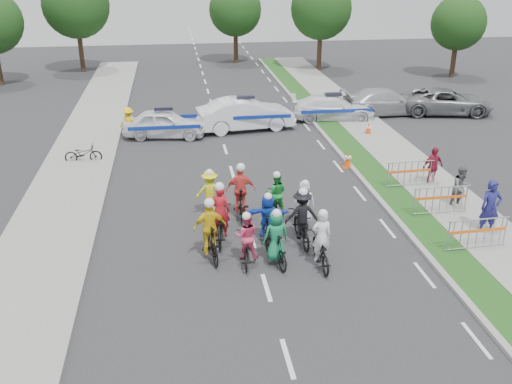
{
  "coord_description": "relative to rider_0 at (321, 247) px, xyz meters",
  "views": [
    {
      "loc": [
        -2.23,
        -13.27,
        8.61
      ],
      "look_at": [
        0.32,
        4.17,
        1.1
      ],
      "focal_mm": 40.0,
      "sensor_mm": 36.0,
      "label": 1
    }
  ],
  "objects": [
    {
      "name": "tree_2",
      "position": [
        16.24,
        25.01,
        3.22
      ],
      "size": [
        3.85,
        3.85,
        5.77
      ],
      "color": "#382619",
      "rests_on": "ground"
    },
    {
      "name": "rider_6",
      "position": [
        -2.77,
        1.99,
        0.06
      ],
      "size": [
        0.93,
        2.07,
        2.04
      ],
      "rotation": [
        0.0,
        0.0,
        3.02
      ],
      "color": "black",
      "rests_on": "ground"
    },
    {
      "name": "rider_10",
      "position": [
        -2.95,
        3.86,
        0.08
      ],
      "size": [
        1.01,
        1.76,
        1.78
      ],
      "rotation": [
        0.0,
        0.0,
        3.1
      ],
      "color": "black",
      "rests_on": "ground"
    },
    {
      "name": "cone_0",
      "position": [
        3.22,
        7.87,
        -0.27
      ],
      "size": [
        0.4,
        0.4,
        0.7
      ],
      "color": "#F24C0C",
      "rests_on": "ground"
    },
    {
      "name": "ground",
      "position": [
        -1.76,
        -0.99,
        -0.61
      ],
      "size": [
        90.0,
        90.0,
        0.0
      ],
      "primitive_type": "plane",
      "color": "#28282B",
      "rests_on": "ground"
    },
    {
      "name": "rider_2",
      "position": [
        -2.13,
        0.47,
        0.02
      ],
      "size": [
        0.79,
        1.72,
        1.69
      ],
      "rotation": [
        0.0,
        0.0,
        3.01
      ],
      "color": "black",
      "rests_on": "ground"
    },
    {
      "name": "barrier_1",
      "position": [
        4.94,
        2.67,
        -0.05
      ],
      "size": [
        2.0,
        0.51,
        1.12
      ],
      "primitive_type": null,
      "rotation": [
        0.0,
        0.0,
        0.0
      ],
      "color": "#A5A8AD",
      "rests_on": "ground"
    },
    {
      "name": "police_car_2",
      "position": [
        4.54,
        15.21,
        0.05
      ],
      "size": [
        4.78,
        2.46,
        1.33
      ],
      "primitive_type": "imported",
      "rotation": [
        0.0,
        0.0,
        1.44
      ],
      "color": "white",
      "rests_on": "ground"
    },
    {
      "name": "barrier_0",
      "position": [
        4.94,
        0.11,
        -0.05
      ],
      "size": [
        2.02,
        0.58,
        1.12
      ],
      "primitive_type": null,
      "rotation": [
        0.0,
        0.0,
        0.04
      ],
      "color": "#A5A8AD",
      "rests_on": "ground"
    },
    {
      "name": "rider_7",
      "position": [
        0.07,
        2.57,
        0.06
      ],
      "size": [
        0.75,
        1.67,
        1.72
      ],
      "rotation": [
        0.0,
        0.0,
        3.08
      ],
      "color": "black",
      "rests_on": "ground"
    },
    {
      "name": "tree_4",
      "position": [
        1.24,
        33.01,
        3.57
      ],
      "size": [
        4.2,
        4.2,
        6.3
      ],
      "color": "#382619",
      "rests_on": "ground"
    },
    {
      "name": "sidewalk_left",
      "position": [
        -8.26,
        4.01,
        -0.55
      ],
      "size": [
        3.0,
        60.0,
        0.13
      ],
      "primitive_type": "cube",
      "color": "gray",
      "rests_on": "ground"
    },
    {
      "name": "spectator_2",
      "position": [
        5.86,
        5.39,
        0.18
      ],
      "size": [
        1.0,
        0.61,
        1.59
      ],
      "primitive_type": "imported",
      "rotation": [
        0.0,
        0.0,
        0.25
      ],
      "color": "maroon",
      "rests_on": "ground"
    },
    {
      "name": "barrier_2",
      "position": [
        4.94,
        5.26,
        -0.05
      ],
      "size": [
        2.02,
        0.58,
        1.12
      ],
      "primitive_type": null,
      "rotation": [
        0.0,
        0.0,
        0.04
      ],
      "color": "#A5A8AD",
      "rests_on": "ground"
    },
    {
      "name": "rider_3",
      "position": [
        -3.16,
        0.92,
        0.15
      ],
      "size": [
        1.06,
        1.96,
        2.0
      ],
      "rotation": [
        0.0,
        0.0,
        3.3
      ],
      "color": "black",
      "rests_on": "ground"
    },
    {
      "name": "rider_5",
      "position": [
        -1.29,
        1.76,
        0.11
      ],
      "size": [
        1.4,
        1.66,
        1.69
      ],
      "rotation": [
        0.0,
        0.0,
        2.96
      ],
      "color": "black",
      "rests_on": "ground"
    },
    {
      "name": "parked_bike",
      "position": [
        -8.06,
        10.08,
        -0.19
      ],
      "size": [
        1.6,
        0.58,
        0.84
      ],
      "primitive_type": "imported",
      "rotation": [
        0.0,
        0.0,
        1.55
      ],
      "color": "black",
      "rests_on": "ground"
    },
    {
      "name": "grass_strip",
      "position": [
        4.04,
        4.01,
        -0.56
      ],
      "size": [
        1.2,
        60.0,
        0.11
      ],
      "primitive_type": "cube",
      "color": "#224E19",
      "rests_on": "ground"
    },
    {
      "name": "curb_right",
      "position": [
        3.34,
        4.01,
        -0.55
      ],
      "size": [
        0.2,
        60.0,
        0.12
      ],
      "primitive_type": "cube",
      "color": "gray",
      "rests_on": "ground"
    },
    {
      "name": "spectator_0",
      "position": [
        5.92,
        1.2,
        0.32
      ],
      "size": [
        0.71,
        0.49,
        1.87
      ],
      "primitive_type": "imported",
      "rotation": [
        0.0,
        0.0,
        -0.07
      ],
      "color": "navy",
      "rests_on": "ground"
    },
    {
      "name": "police_car_1",
      "position": [
        -0.4,
        14.04,
        0.2
      ],
      "size": [
        5.16,
        2.42,
        1.63
      ],
      "primitive_type": "imported",
      "rotation": [
        0.0,
        0.0,
        1.71
      ],
      "color": "white",
      "rests_on": "ground"
    },
    {
      "name": "marshal_hiviz",
      "position": [
        -6.27,
        13.48,
        0.15
      ],
      "size": [
        1.11,
        0.82,
        1.53
      ],
      "primitive_type": "imported",
      "rotation": [
        0.0,
        0.0,
        2.87
      ],
      "color": "yellow",
      "rests_on": "ground"
    },
    {
      "name": "rider_4",
      "position": [
        -0.24,
        1.49,
        0.12
      ],
      "size": [
        1.07,
        1.88,
        1.91
      ],
      "rotation": [
        0.0,
        0.0,
        3.16
      ],
      "color": "black",
      "rests_on": "ground"
    },
    {
      "name": "tree_3",
      "position": [
        -10.76,
        31.01,
        4.27
      ],
      "size": [
        4.9,
        4.9,
        7.35
      ],
      "color": "#382619",
      "rests_on": "ground"
    },
    {
      "name": "cone_1",
      "position": [
        5.54,
        12.07,
        -0.27
      ],
      "size": [
        0.4,
        0.4,
        0.7
      ],
      "color": "#F24C0C",
      "rests_on": "ground"
    },
    {
      "name": "rider_1",
      "position": [
        -1.28,
        0.29,
        0.09
      ],
      "size": [
        0.84,
        1.78,
        1.81
      ],
      "rotation": [
        0.0,
        0.0,
        3.34
      ],
      "color": "black",
      "rests_on": "ground"
    },
    {
      "name": "police_car_0",
      "position": [
        -4.53,
        13.35,
        0.08
      ],
      "size": [
        4.23,
        2.19,
        1.38
      ],
      "primitive_type": "imported",
      "rotation": [
        0.0,
        0.0,
        1.43
      ],
      "color": "white",
      "rests_on": "ground"
    },
    {
      "name": "sidewalk_right",
      "position": [
        5.84,
        4.01,
        -0.55
      ],
      "size": [
        2.4,
        60.0,
        0.13
      ],
      "primitive_type": "cube",
      "color": "gray",
      "rests_on": "ground"
    },
    {
      "name": "civilian_sedan",
      "position": [
        7.79,
        15.87,
        0.11
      ],
      "size": [
        5.08,
        2.32,
        1.44
      ],
      "primitive_type": "imported",
      "rotation": [
        0.0,
        0.0,
        1.63
      ],
      "color": "#ABABB0",
      "rests_on": "ground"
    },
    {
      "name": "tree_1",
      "position": [
        7.24,
        29.01,
        3.92
      ],
      "size": [
        4.55,
        4.55,
        6.82
      ],
      "color": "#382619",
      "rests_on": "ground"
    },
    {
      "name": "spectator_1",
      "position": [
        5.94,
        3.19,
        0.2
      ],
      "size": [
        0.9,
        0.76,
        1.62
      ],
      "primitive_type": "imported",
      "rotation": [
        0.0,
        0.0,
        0.21
      ],
      "color": "#59595E",
      "rests_on": "ground"
    },
    {
      "name": "rider_8",
      "position": [
        -0.71,
        3.42,
        0.04
      ],
      "size": [
        0.89,
        1.79,
        1.74
      ],
      "rotation": [
        0.0,
        0.0,
        2.96
      ],
      "color": "black",
      "rests_on": "ground"
    },
    {
      "name": "rider_9",
      "position": [
        -1.91,
        3.65,
        0.16
      ],
      "size": [
        1.04,
        1.95,
        2.02
      ],
      "rotation": [
        0.0,
        0.0,
        3.06
      ],
      "color": "black",
      "rests_on": "ground"
    },
    {
      "name": "rider_0",
      "position": [
        0.0,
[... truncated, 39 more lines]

